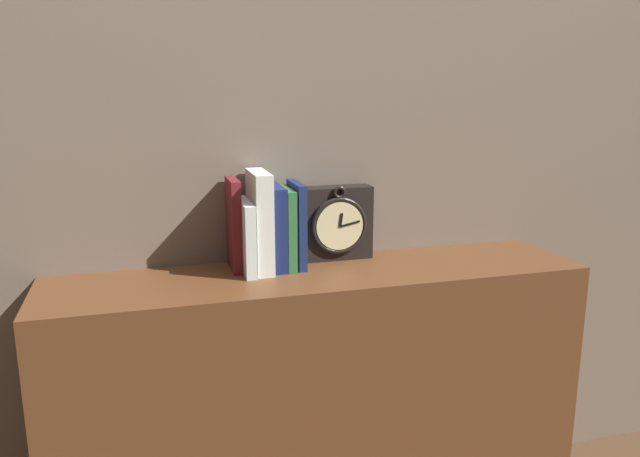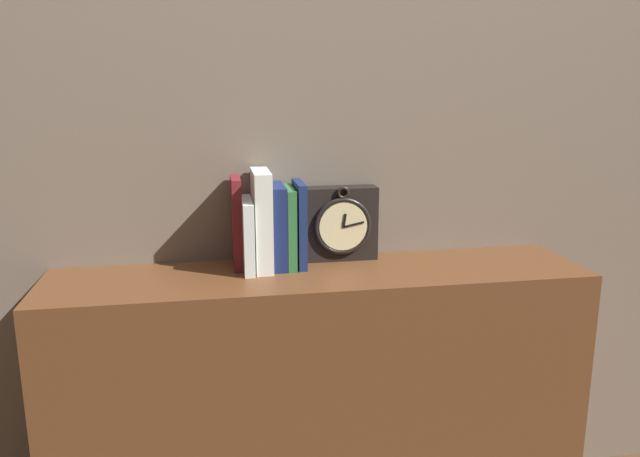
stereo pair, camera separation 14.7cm
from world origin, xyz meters
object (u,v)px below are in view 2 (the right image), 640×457
Objects in this scene: book_slot0_maroon at (237,223)px; book_slot5_navy at (299,224)px; clock at (340,224)px; book_slot1_white at (247,235)px; book_slot3_navy at (278,226)px; book_slot4_green at (289,227)px; book_slot2_white at (262,220)px.

book_slot5_navy is (0.15, -0.01, -0.01)m from book_slot0_maroon.
clock is 0.93× the size of book_slot5_navy.
clock is 1.13× the size of book_slot1_white.
book_slot1_white is (0.02, -0.02, -0.03)m from book_slot0_maroon.
book_slot3_navy is at bearing -177.40° from book_slot5_navy.
book_slot4_green is at bearing -4.93° from book_slot0_maroon.
book_slot2_white is (0.06, -0.02, 0.01)m from book_slot0_maroon.
book_slot0_maroon is 1.29× the size of book_slot1_white.
book_slot0_maroon reaches higher than clock.
book_slot3_navy reaches higher than clock.
book_slot4_green is (0.13, -0.01, -0.01)m from book_slot0_maroon.
book_slot2_white is 0.07m from book_slot4_green.
book_slot0_maroon reaches higher than book_slot5_navy.
book_slot4_green is (-0.14, -0.03, 0.00)m from clock.
book_slot3_navy is 1.04× the size of book_slot4_green.
clock is at bearing 10.54° from book_slot1_white.
book_slot3_navy is (0.08, 0.01, 0.02)m from book_slot1_white.
book_slot1_white is 0.72× the size of book_slot2_white.
book_slot1_white is 0.82× the size of book_slot5_navy.
book_slot0_maroon is at bearing 175.07° from book_slot4_green.
book_slot5_navy reaches higher than book_slot3_navy.
book_slot0_maroon is at bearing 173.73° from book_slot3_navy.
book_slot5_navy is (0.13, 0.01, 0.02)m from book_slot1_white.
book_slot0_maroon is at bearing 162.55° from book_slot2_white.
book_slot3_navy is at bearing 9.04° from book_slot1_white.
book_slot0_maroon is 0.04m from book_slot1_white.
book_slot1_white is (-0.24, -0.04, -0.01)m from clock.
book_slot2_white reaches higher than book_slot5_navy.
book_slot2_white is at bearing -168.75° from clock.
book_slot1_white is 0.13m from book_slot5_navy.
clock is 0.27m from book_slot0_maroon.
book_slot2_white reaches higher than book_slot3_navy.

